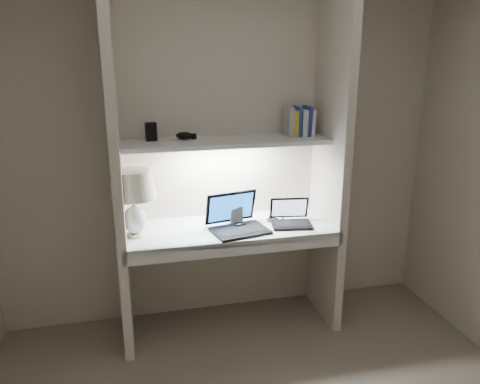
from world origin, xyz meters
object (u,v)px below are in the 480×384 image
object	(u,v)px
speaker	(236,214)
book_row	(299,122)
table_lamp	(133,192)
laptop_netbook	(291,218)
laptop_main	(237,222)

from	to	relation	value
speaker	book_row	bearing A→B (deg)	4.00
table_lamp	laptop_netbook	xyz separation A→B (m)	(1.07, -0.03, -0.26)
table_lamp	speaker	distance (m)	0.74
table_lamp	laptop_netbook	size ratio (longest dim) A/B	1.45
laptop_main	laptop_netbook	distance (m)	0.40
laptop_main	laptop_netbook	xyz separation A→B (m)	(0.39, 0.01, -0.01)
table_lamp	book_row	bearing A→B (deg)	7.49
laptop_netbook	speaker	xyz separation A→B (m)	(-0.37, 0.12, 0.02)
laptop_main	speaker	xyz separation A→B (m)	(0.02, 0.13, 0.01)
laptop_main	book_row	size ratio (longest dim) A/B	2.03
laptop_netbook	speaker	bearing A→B (deg)	171.57
book_row	table_lamp	bearing A→B (deg)	-172.51
speaker	book_row	size ratio (longest dim) A/B	0.60
book_row	laptop_netbook	bearing A→B (deg)	-119.66
table_lamp	laptop_main	size ratio (longest dim) A/B	1.05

